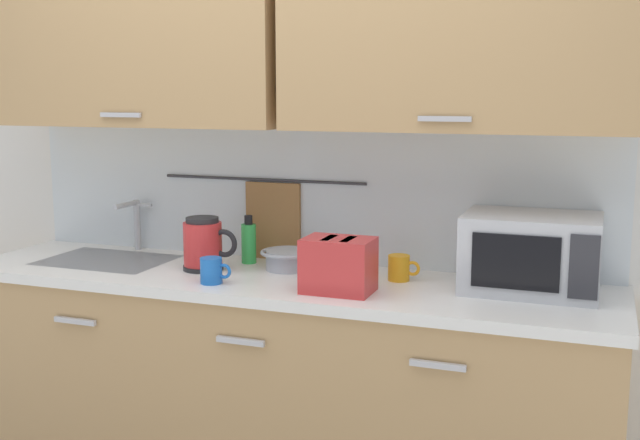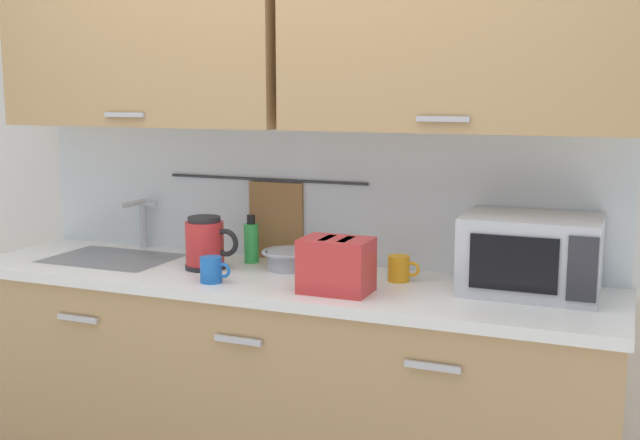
{
  "view_description": "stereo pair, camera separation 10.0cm",
  "coord_description": "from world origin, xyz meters",
  "px_view_note": "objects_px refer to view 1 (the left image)",
  "views": [
    {
      "loc": [
        1.14,
        -2.32,
        1.59
      ],
      "look_at": [
        0.17,
        0.33,
        1.12
      ],
      "focal_mm": 43.43,
      "sensor_mm": 36.0,
      "label": 1
    },
    {
      "loc": [
        1.23,
        -2.28,
        1.59
      ],
      "look_at": [
        0.17,
        0.33,
        1.12
      ],
      "focal_mm": 43.43,
      "sensor_mm": 36.0,
      "label": 2
    }
  ],
  "objects_px": {
    "electric_kettle": "(204,244)",
    "dish_soap_bottle": "(249,242)",
    "toaster": "(338,265)",
    "mixing_bowl": "(287,258)",
    "mug_by_kettle": "(400,268)",
    "microwave": "(531,253)",
    "mug_near_sink": "(212,271)"
  },
  "relations": [
    {
      "from": "electric_kettle",
      "to": "dish_soap_bottle",
      "type": "relative_size",
      "value": 1.16
    },
    {
      "from": "toaster",
      "to": "electric_kettle",
      "type": "bearing_deg",
      "value": 167.03
    },
    {
      "from": "electric_kettle",
      "to": "mixing_bowl",
      "type": "distance_m",
      "value": 0.33
    },
    {
      "from": "electric_kettle",
      "to": "mug_by_kettle",
      "type": "bearing_deg",
      "value": 7.05
    },
    {
      "from": "microwave",
      "to": "mug_by_kettle",
      "type": "xyz_separation_m",
      "value": [
        -0.47,
        -0.01,
        -0.09
      ]
    },
    {
      "from": "toaster",
      "to": "mug_by_kettle",
      "type": "height_order",
      "value": "toaster"
    },
    {
      "from": "microwave",
      "to": "dish_soap_bottle",
      "type": "bearing_deg",
      "value": 176.76
    },
    {
      "from": "dish_soap_bottle",
      "to": "mug_near_sink",
      "type": "bearing_deg",
      "value": -86.69
    },
    {
      "from": "microwave",
      "to": "dish_soap_bottle",
      "type": "height_order",
      "value": "microwave"
    },
    {
      "from": "dish_soap_bottle",
      "to": "mixing_bowl",
      "type": "bearing_deg",
      "value": -16.26
    },
    {
      "from": "mixing_bowl",
      "to": "microwave",
      "type": "bearing_deg",
      "value": -0.46
    },
    {
      "from": "dish_soap_bottle",
      "to": "mug_near_sink",
      "type": "height_order",
      "value": "dish_soap_bottle"
    },
    {
      "from": "toaster",
      "to": "mug_by_kettle",
      "type": "xyz_separation_m",
      "value": [
        0.16,
        0.23,
        -0.05
      ]
    },
    {
      "from": "toaster",
      "to": "microwave",
      "type": "bearing_deg",
      "value": 21.57
    },
    {
      "from": "microwave",
      "to": "mug_near_sink",
      "type": "bearing_deg",
      "value": -165.06
    },
    {
      "from": "mug_near_sink",
      "to": "mug_by_kettle",
      "type": "bearing_deg",
      "value": 23.84
    },
    {
      "from": "mug_near_sink",
      "to": "toaster",
      "type": "height_order",
      "value": "toaster"
    },
    {
      "from": "microwave",
      "to": "dish_soap_bottle",
      "type": "xyz_separation_m",
      "value": [
        -1.12,
        0.06,
        -0.05
      ]
    },
    {
      "from": "mixing_bowl",
      "to": "mug_by_kettle",
      "type": "distance_m",
      "value": 0.46
    },
    {
      "from": "microwave",
      "to": "mug_near_sink",
      "type": "distance_m",
      "value": 1.14
    },
    {
      "from": "toaster",
      "to": "mug_by_kettle",
      "type": "relative_size",
      "value": 2.13
    },
    {
      "from": "microwave",
      "to": "mug_by_kettle",
      "type": "distance_m",
      "value": 0.47
    },
    {
      "from": "electric_kettle",
      "to": "toaster",
      "type": "xyz_separation_m",
      "value": [
        0.6,
        -0.14,
        -0.01
      ]
    },
    {
      "from": "toaster",
      "to": "mug_by_kettle",
      "type": "distance_m",
      "value": 0.29
    },
    {
      "from": "electric_kettle",
      "to": "mug_by_kettle",
      "type": "relative_size",
      "value": 1.89
    },
    {
      "from": "toaster",
      "to": "mug_by_kettle",
      "type": "bearing_deg",
      "value": 55.67
    },
    {
      "from": "microwave",
      "to": "mixing_bowl",
      "type": "distance_m",
      "value": 0.93
    },
    {
      "from": "electric_kettle",
      "to": "dish_soap_bottle",
      "type": "height_order",
      "value": "electric_kettle"
    },
    {
      "from": "microwave",
      "to": "electric_kettle",
      "type": "height_order",
      "value": "microwave"
    },
    {
      "from": "toaster",
      "to": "mug_near_sink",
      "type": "bearing_deg",
      "value": -174.51
    },
    {
      "from": "electric_kettle",
      "to": "mug_by_kettle",
      "type": "xyz_separation_m",
      "value": [
        0.76,
        0.09,
        -0.05
      ]
    },
    {
      "from": "electric_kettle",
      "to": "toaster",
      "type": "relative_size",
      "value": 0.89
    }
  ]
}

